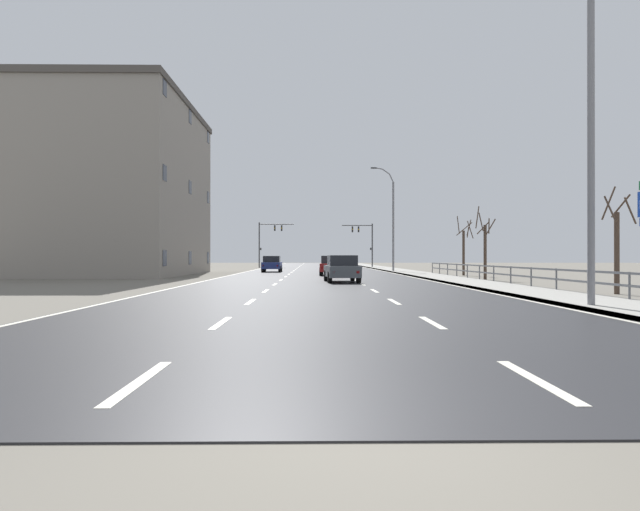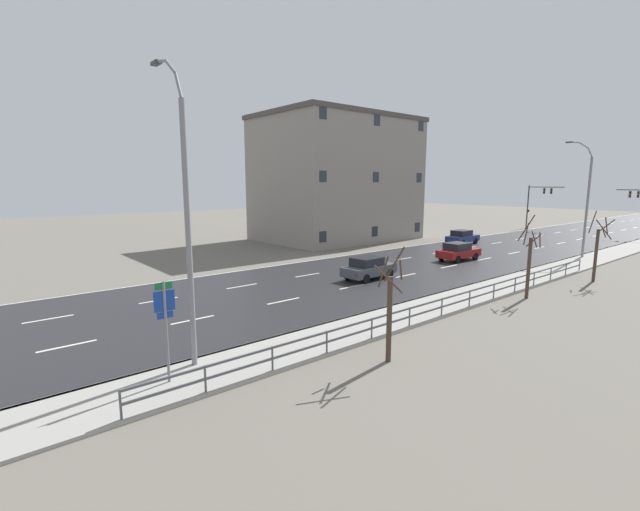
% 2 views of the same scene
% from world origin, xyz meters
% --- Properties ---
extents(ground_plane, '(160.00, 160.00, 0.12)m').
position_xyz_m(ground_plane, '(0.00, 48.00, -0.06)').
color(ground_plane, '#666056').
extents(road_asphalt_strip, '(14.00, 120.00, 0.03)m').
position_xyz_m(road_asphalt_strip, '(0.00, 60.00, 0.01)').
color(road_asphalt_strip, '#232326').
rests_on(road_asphalt_strip, ground).
extents(sidewalk_right, '(3.00, 120.00, 0.12)m').
position_xyz_m(sidewalk_right, '(8.43, 60.00, 0.06)').
color(sidewalk_right, gray).
rests_on(sidewalk_right, ground).
extents(guardrail, '(0.07, 32.73, 1.00)m').
position_xyz_m(guardrail, '(9.85, 23.76, 0.71)').
color(guardrail, '#515459').
rests_on(guardrail, ground).
extents(street_lamp_foreground, '(2.47, 0.24, 10.98)m').
position_xyz_m(street_lamp_foreground, '(7.45, 10.58, 5.38)').
color(street_lamp_foreground, slate).
rests_on(street_lamp_foreground, ground).
extents(street_lamp_midground, '(2.31, 0.24, 10.34)m').
position_xyz_m(street_lamp_midground, '(7.46, 47.10, 5.08)').
color(street_lamp_midground, slate).
rests_on(street_lamp_midground, ground).
extents(traffic_signal_right, '(4.32, 0.36, 6.10)m').
position_xyz_m(traffic_signal_right, '(6.89, 67.96, 4.14)').
color(traffic_signal_right, '#38383A').
rests_on(traffic_signal_right, ground).
extents(traffic_signal_left, '(4.96, 0.36, 6.35)m').
position_xyz_m(traffic_signal_left, '(-6.73, 69.51, 4.34)').
color(traffic_signal_left, '#38383A').
rests_on(traffic_signal_left, ground).
extents(car_far_right, '(1.99, 4.18, 1.57)m').
position_xyz_m(car_far_right, '(1.17, 37.46, 0.80)').
color(car_far_right, maroon).
rests_on(car_far_right, ground).
extents(car_distant, '(1.86, 4.11, 1.57)m').
position_xyz_m(car_distant, '(-4.31, 46.78, 0.80)').
color(car_distant, navy).
rests_on(car_distant, ground).
extents(car_mid_centre, '(2.03, 4.20, 1.57)m').
position_xyz_m(car_mid_centre, '(1.36, 26.11, 0.80)').
color(car_mid_centre, '#474C51').
rests_on(car_mid_centre, ground).
extents(brick_building, '(12.90, 17.65, 14.26)m').
position_xyz_m(brick_building, '(-16.90, 39.47, 7.14)').
color(brick_building, gray).
rests_on(brick_building, ground).
extents(bare_tree_near, '(1.22, 1.32, 4.35)m').
position_xyz_m(bare_tree_near, '(11.75, 16.39, 1.93)').
color(bare_tree_near, '#423328').
rests_on(bare_tree_near, ground).
extents(bare_tree_mid, '(1.30, 1.07, 4.84)m').
position_xyz_m(bare_tree_mid, '(10.83, 29.49, 2.13)').
color(bare_tree_mid, '#423328').
rests_on(bare_tree_mid, ground).
extents(bare_tree_far, '(1.30, 1.73, 4.79)m').
position_xyz_m(bare_tree_far, '(11.76, 37.35, 2.19)').
color(bare_tree_far, '#423328').
rests_on(bare_tree_far, ground).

